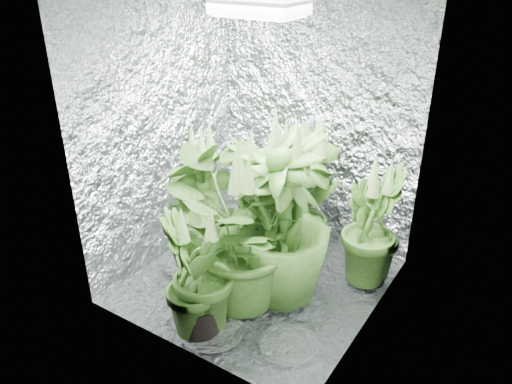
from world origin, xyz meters
The scene contains 13 objects.
ground centered at (0.00, 0.00, 0.00)m, with size 1.60×1.60×0.00m, color silver.
walls centered at (0.00, 0.00, 1.00)m, with size 1.62×1.62×2.00m.
grow_lamp centered at (0.00, 0.00, 1.83)m, with size 0.50×0.30×0.22m.
plant_a centered at (-0.17, 0.51, 0.47)m, with size 0.99×0.99×0.99m.
plant_b centered at (0.10, 0.49, 0.49)m, with size 0.72×0.72×1.06m.
plant_c centered at (0.64, 0.43, 0.42)m, with size 0.46×0.46×0.92m.
plant_d centered at (-0.02, 0.05, 0.51)m, with size 0.79×0.79×1.08m.
plant_e centered at (0.02, -0.31, 0.51)m, with size 1.21×1.21×1.08m.
plant_f centered at (-0.35, -0.14, 0.52)m, with size 0.67×0.67×1.13m.
plant_g centered at (-0.01, -0.64, 0.42)m, with size 0.46×0.46×0.92m.
plant_h centered at (0.21, -0.05, 0.58)m, with size 0.91×0.91×1.25m.
circulation_fan centered at (0.62, 0.44, 0.14)m, with size 0.14×0.28×0.32m.
plant_label centered at (0.05, -0.67, 0.30)m, with size 0.06×0.01×0.09m, color white.
Camera 1 is at (1.55, -2.44, 2.13)m, focal length 35.00 mm.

